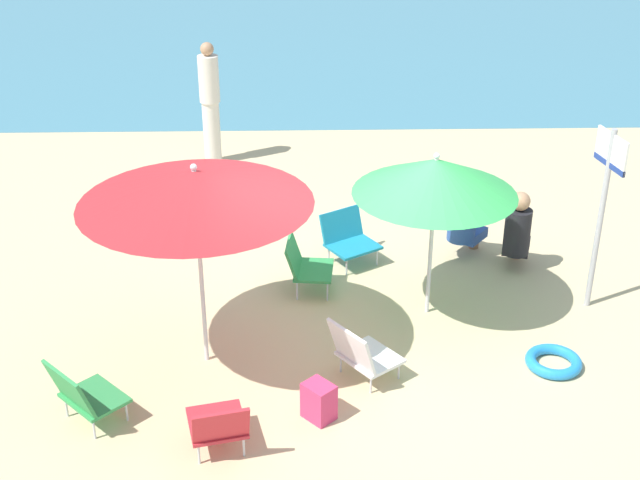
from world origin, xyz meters
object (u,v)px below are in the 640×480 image
Objects in this scene: umbrella_green at (435,177)px; beach_chair_c at (218,424)px; beach_chair_d at (305,264)px; person_b at (517,231)px; person_a at (464,222)px; person_c at (210,103)px; beach_chair_e at (348,237)px; beach_chair_a at (361,352)px; warning_sign at (605,192)px; swim_ring at (554,362)px; umbrella_red at (195,187)px; beach_chair_b at (82,394)px; beach_bag at (319,401)px.

umbrella_green is 3.17m from beach_chair_c.
person_b reaches higher than beach_chair_d.
person_a reaches higher than beach_chair_d.
person_c is at bearing 84.95° from person_a.
beach_chair_d reaches higher than beach_chair_e.
beach_chair_a is 2.73m from person_a.
beach_chair_c is 0.91× the size of beach_chair_e.
warning_sign is at bearing -125.44° from person_b.
warning_sign is (2.47, -1.05, 1.00)m from beach_chair_e.
beach_chair_c is at bearing -178.39° from person_a.
beach_chair_a is 0.41× the size of person_c.
person_b is 1.95m from swim_ring.
swim_ring is (3.63, -5.24, -0.85)m from person_c.
umbrella_red is 2.17m from beach_chair_d.
person_c is at bearing 94.09° from umbrella_red.
umbrella_green is 3.80m from beach_chair_b.
umbrella_green is at bearing -15.11° from beach_chair_d.
beach_chair_b reaches higher than beach_chair_e.
umbrella_red reaches higher than beach_chair_c.
person_c reaches higher than beach_chair_a.
person_a is (2.55, 3.35, 0.17)m from beach_chair_c.
beach_chair_c is 1.27× the size of swim_ring.
umbrella_green is 0.90× the size of warning_sign.
beach_chair_b is at bearing -169.91° from swim_ring.
umbrella_red reaches higher than beach_bag.
person_b reaches higher than beach_chair_e.
person_b reaches higher than person_a.
beach_chair_c is 0.93m from beach_bag.
beach_chair_b reaches higher than swim_ring.
beach_chair_d is (-1.27, 0.48, -1.20)m from umbrella_green.
swim_ring is (1.83, 0.17, -0.25)m from beach_chair_a.
umbrella_green is 1.96× the size of person_a.
beach_chair_b is at bearing 156.14° from beach_chair_a.
person_c is (0.58, 5.99, 0.58)m from beach_chair_b.
warning_sign is at bearing -19.42° from person_c.
umbrella_red is 2.10m from beach_chair_a.
umbrella_green is at bearing -15.69° from beach_chair_b.
beach_chair_e is at bearing 100.10° from person_b.
beach_chair_e is at bearing 123.82° from umbrella_green.
person_c is (-1.81, 3.09, 0.60)m from beach_chair_e.
beach_chair_a is at bearing -170.37° from person_a.
beach_chair_a is at bearing -14.18° from umbrella_red.
beach_chair_d is at bearing 92.65° from beach_bag.
beach_chair_e is 2.87m from warning_sign.
person_b is (0.54, -0.31, 0.03)m from person_a.
umbrella_red is at bearing -68.65° from beach_chair_e.
beach_bag is at bearing -162.38° from swim_ring.
person_a is (0.57, 1.21, -1.07)m from umbrella_green.
umbrella_red is (-2.21, -0.81, 0.27)m from umbrella_green.
umbrella_green is at bearing 19.21° from beach_chair_a.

